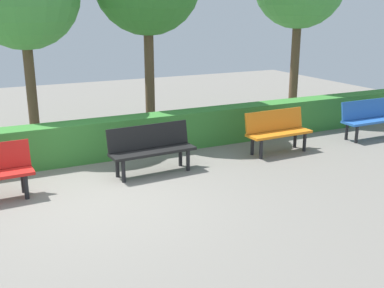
# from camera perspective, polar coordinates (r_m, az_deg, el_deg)

# --- Properties ---
(ground_plane) EXTENTS (23.69, 23.69, 0.00)m
(ground_plane) POSITION_cam_1_polar(r_m,az_deg,el_deg) (7.52, -11.38, -6.18)
(ground_plane) COLOR gray
(bench_blue) EXTENTS (1.64, 0.46, 0.86)m
(bench_blue) POSITION_cam_1_polar(r_m,az_deg,el_deg) (11.32, 21.35, 3.17)
(bench_blue) COLOR blue
(bench_blue) RESTS_ON ground_plane
(bench_orange) EXTENTS (1.41, 0.50, 0.86)m
(bench_orange) POSITION_cam_1_polar(r_m,az_deg,el_deg) (9.58, 10.46, 1.76)
(bench_orange) COLOR orange
(bench_orange) RESTS_ON ground_plane
(bench_black) EXTENTS (1.57, 0.53, 0.86)m
(bench_black) POSITION_cam_1_polar(r_m,az_deg,el_deg) (8.25, -5.05, -0.34)
(bench_black) COLOR black
(bench_black) RESTS_ON ground_plane
(hedge_row) EXTENTS (19.69, 0.51, 0.77)m
(hedge_row) POSITION_cam_1_polar(r_m,az_deg,el_deg) (9.39, -7.19, 1.05)
(hedge_row) COLOR #387F33
(hedge_row) RESTS_ON ground_plane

